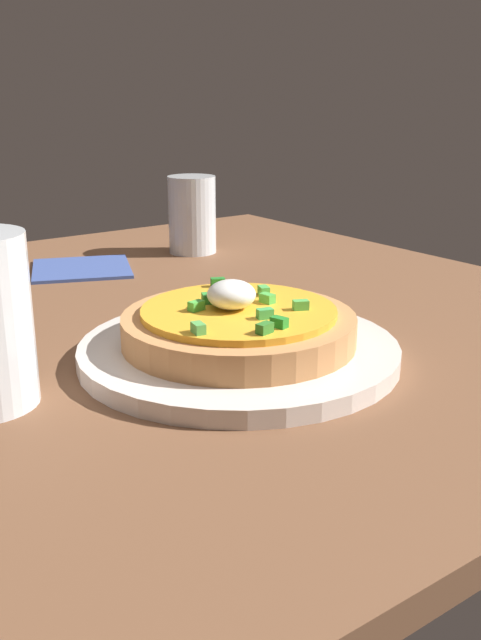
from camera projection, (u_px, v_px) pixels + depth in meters
dining_table at (153, 327)px, 73.91cm from camera, size 90.83×88.19×2.23cm
plate at (240, 351)px, 62.04cm from camera, size 27.26×27.26×1.50cm
pizza at (240, 325)px, 61.31cm from camera, size 19.82×19.82×5.53cm
cup_far at (192, 219)px, 101.11cm from camera, size 6.62×6.62×10.62cm
napkin at (82, 268)px, 92.41cm from camera, size 15.81×15.81×0.40cm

